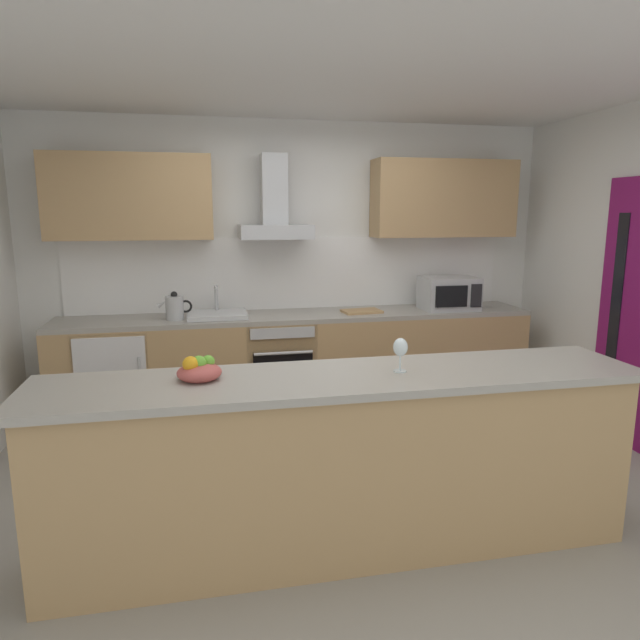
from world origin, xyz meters
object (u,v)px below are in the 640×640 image
(kettle, at_px, (175,307))
(chopping_board, at_px, (362,311))
(microwave, at_px, (449,293))
(range_hood, at_px, (275,212))
(fruit_bowl, at_px, (199,371))
(sink, at_px, (217,314))
(wine_glass, at_px, (400,348))
(refrigerator, at_px, (117,377))
(oven, at_px, (279,364))

(kettle, relative_size, chopping_board, 0.85)
(microwave, distance_m, range_hood, 1.76)
(fruit_bowl, height_order, chopping_board, fruit_bowl)
(sink, xyz_separation_m, fruit_bowl, (-0.14, -2.09, 0.09))
(sink, height_order, wine_glass, sink)
(kettle, xyz_separation_m, range_hood, (0.87, 0.16, 0.78))
(range_hood, bearing_deg, refrigerator, -174.51)
(oven, relative_size, range_hood, 1.11)
(sink, relative_size, kettle, 1.73)
(wine_glass, xyz_separation_m, fruit_bowl, (-1.02, 0.07, -0.08))
(kettle, xyz_separation_m, wine_glass, (1.22, -2.11, 0.09))
(fruit_bowl, bearing_deg, oven, 72.14)
(refrigerator, bearing_deg, chopping_board, -0.56)
(kettle, xyz_separation_m, chopping_board, (1.63, 0.01, -0.09))
(chopping_board, bearing_deg, sink, 178.45)
(refrigerator, height_order, wine_glass, wine_glass)
(oven, relative_size, refrigerator, 0.94)
(kettle, bearing_deg, fruit_bowl, -84.29)
(refrigerator, bearing_deg, oven, 0.11)
(wine_glass, distance_m, chopping_board, 2.17)
(range_hood, xyz_separation_m, fruit_bowl, (-0.67, -2.20, -0.77))
(oven, xyz_separation_m, range_hood, (0.00, 0.13, 1.33))
(range_hood, bearing_deg, sink, -167.25)
(oven, distance_m, wine_glass, 2.26)
(microwave, distance_m, fruit_bowl, 3.05)
(microwave, height_order, sink, microwave)
(microwave, xyz_separation_m, sink, (-2.11, 0.04, -0.12))
(oven, xyz_separation_m, wine_glass, (0.35, -2.14, 0.64))
(oven, xyz_separation_m, fruit_bowl, (-0.67, -2.07, 0.56))
(fruit_bowl, bearing_deg, wine_glass, -3.94)
(kettle, height_order, chopping_board, kettle)
(kettle, bearing_deg, oven, 2.21)
(oven, xyz_separation_m, sink, (-0.52, 0.01, 0.47))
(sink, bearing_deg, fruit_bowl, -93.97)
(microwave, xyz_separation_m, fruit_bowl, (-2.26, -2.05, -0.03))
(sink, xyz_separation_m, chopping_board, (1.28, -0.03, -0.02))
(oven, height_order, refrigerator, oven)
(oven, bearing_deg, range_hood, 90.00)
(oven, xyz_separation_m, chopping_board, (0.75, -0.02, 0.45))
(refrigerator, xyz_separation_m, wine_glass, (1.73, -2.14, 0.67))
(fruit_bowl, xyz_separation_m, chopping_board, (1.42, 2.05, -0.11))
(microwave, relative_size, fruit_bowl, 2.27)
(refrigerator, xyz_separation_m, microwave, (2.97, -0.03, 0.62))
(microwave, height_order, kettle, microwave)
(kettle, bearing_deg, chopping_board, 0.35)
(refrigerator, relative_size, wine_glass, 4.78)
(oven, bearing_deg, refrigerator, -179.89)
(wine_glass, distance_m, fruit_bowl, 1.03)
(refrigerator, relative_size, sink, 1.70)
(oven, height_order, fruit_bowl, fruit_bowl)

